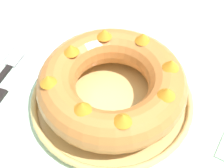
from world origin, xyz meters
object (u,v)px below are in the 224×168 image
serving_dish (112,99)px  bundt_cake (112,84)px  cake_knife (3,92)px  fork (2,76)px

serving_dish → bundt_cake: bundt_cake is taller
cake_knife → serving_dish: bearing=16.4°
serving_dish → bundt_cake: bearing=-31.6°
bundt_cake → cake_knife: bearing=-166.5°
cake_knife → fork: bearing=129.6°
serving_dish → cake_knife: 0.22m
bundt_cake → fork: 0.25m
serving_dish → fork: 0.24m
serving_dish → cake_knife: bearing=-166.5°
fork → cake_knife: (0.03, -0.03, -0.00)m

